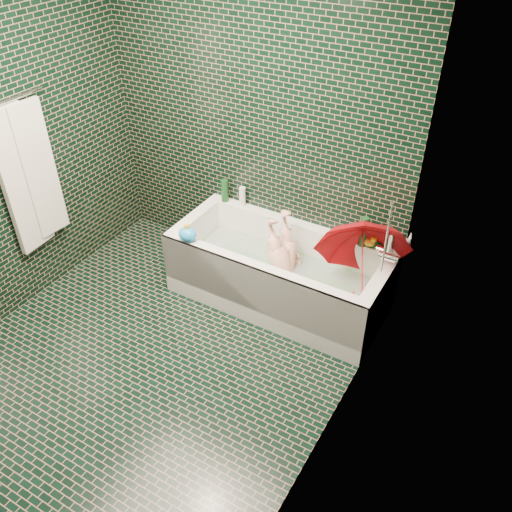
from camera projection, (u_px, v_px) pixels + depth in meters
The scene contains 20 objects.
floor at pixel (157, 358), 3.92m from camera, with size 2.80×2.80×0.00m, color black.
wall_back at pixel (254, 127), 4.15m from camera, with size 2.80×2.80×0.00m, color black.
wall_right at pixel (338, 282), 2.65m from camera, with size 2.80×2.80×0.00m, color black.
bathtub at pixel (278, 279), 4.31m from camera, with size 1.70×0.75×0.55m.
bath_mat at pixel (279, 283), 4.36m from camera, with size 1.35×0.47×0.01m, color green.
water at pixel (279, 269), 4.27m from camera, with size 1.48×0.53×0.00m, color silver.
towel_rail at pixel (8, 101), 3.64m from camera, with size 0.02×0.02×0.58m, color silver.
towel at pixel (29, 177), 3.97m from camera, with size 0.08×0.44×1.12m.
faucet at pixel (387, 252), 3.66m from camera, with size 0.18×0.19×0.55m.
child at pixel (285, 268), 4.27m from camera, with size 0.33×0.22×0.90m, color #F3AF98.
umbrella at pixel (362, 262), 3.86m from camera, with size 0.66×0.66×0.58m, color red.
soap_bottle_a at pixel (395, 254), 4.02m from camera, with size 0.10×0.10×0.26m, color white.
soap_bottle_b at pixel (394, 252), 4.04m from camera, with size 0.08×0.08×0.18m, color #531F77.
soap_bottle_c at pixel (373, 249), 4.07m from camera, with size 0.14×0.14×0.18m, color #124119.
bottle_right_tall at pixel (363, 232), 4.03m from camera, with size 0.06×0.06×0.24m, color #124119.
bottle_right_pump at pixel (391, 243), 3.98m from camera, with size 0.05×0.05×0.17m, color silver.
bottle_left_tall at pixel (225, 191), 4.57m from camera, with size 0.06×0.06×0.20m, color #124119.
bottle_left_short at pixel (242, 196), 4.52m from camera, with size 0.05×0.05×0.17m, color white.
rubber_duck at pixel (370, 241), 4.06m from camera, with size 0.13×0.11×0.10m.
bath_toy at pixel (187, 234), 4.11m from camera, with size 0.17×0.15×0.14m.
Camera 1 is at (1.98, -1.98, 2.94)m, focal length 38.00 mm.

